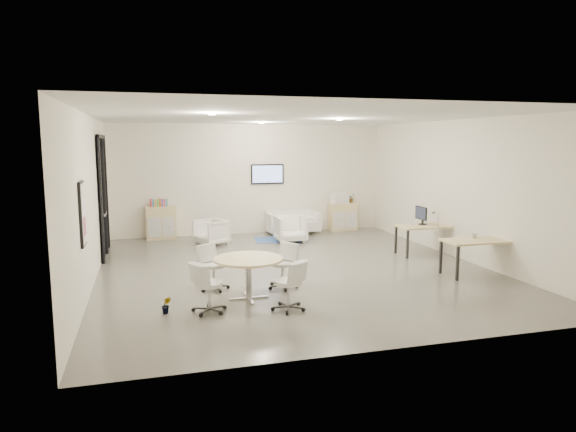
# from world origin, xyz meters

# --- Properties ---
(room_shell) EXTENTS (9.60, 10.60, 4.80)m
(room_shell) POSITION_xyz_m (0.00, 0.00, 1.60)
(room_shell) COLOR #5E5C56
(room_shell) RESTS_ON ground
(glass_door) EXTENTS (0.09, 1.90, 2.85)m
(glass_door) POSITION_xyz_m (-3.95, 2.51, 1.50)
(glass_door) COLOR black
(glass_door) RESTS_ON room_shell
(artwork) EXTENTS (0.05, 0.54, 1.04)m
(artwork) POSITION_xyz_m (-3.97, -1.60, 1.55)
(artwork) COLOR black
(artwork) RESTS_ON room_shell
(wall_tv) EXTENTS (0.98, 0.06, 0.58)m
(wall_tv) POSITION_xyz_m (0.50, 4.46, 1.75)
(wall_tv) COLOR black
(wall_tv) RESTS_ON room_shell
(ceiling_spots) EXTENTS (3.14, 4.14, 0.03)m
(ceiling_spots) POSITION_xyz_m (-0.20, 0.83, 3.18)
(ceiling_spots) COLOR #FFEAC6
(ceiling_spots) RESTS_ON room_shell
(sideboard_left) EXTENTS (0.81, 0.42, 0.91)m
(sideboard_left) POSITION_xyz_m (-2.60, 4.26, 0.46)
(sideboard_left) COLOR #DDC385
(sideboard_left) RESTS_ON room_shell
(sideboard_right) EXTENTS (0.84, 0.41, 0.84)m
(sideboard_right) POSITION_xyz_m (2.83, 4.27, 0.42)
(sideboard_right) COLOR #DDC385
(sideboard_right) RESTS_ON room_shell
(books) EXTENTS (0.47, 0.14, 0.22)m
(books) POSITION_xyz_m (-2.64, 4.27, 1.02)
(books) COLOR red
(books) RESTS_ON sideboard_left
(printer) EXTENTS (0.52, 0.45, 0.34)m
(printer) POSITION_xyz_m (2.71, 4.27, 1.00)
(printer) COLOR white
(printer) RESTS_ON sideboard_right
(loveseat) EXTENTS (1.54, 0.79, 0.57)m
(loveseat) POSITION_xyz_m (1.18, 4.11, 0.31)
(loveseat) COLOR white
(loveseat) RESTS_ON room_shell
(blue_rug) EXTENTS (1.48, 1.08, 0.01)m
(blue_rug) POSITION_xyz_m (0.57, 3.23, 0.01)
(blue_rug) COLOR #32579B
(blue_rug) RESTS_ON room_shell
(armchair_left) EXTENTS (0.94, 0.96, 0.74)m
(armchair_left) POSITION_xyz_m (-1.35, 3.07, 0.37)
(armchair_left) COLOR white
(armchair_left) RESTS_ON room_shell
(armchair_right) EXTENTS (0.78, 0.73, 0.79)m
(armchair_right) POSITION_xyz_m (0.75, 2.84, 0.40)
(armchair_right) COLOR white
(armchair_right) RESTS_ON room_shell
(desk_rear) EXTENTS (1.36, 0.69, 0.71)m
(desk_rear) POSITION_xyz_m (3.45, 0.50, 0.63)
(desk_rear) COLOR #DDC385
(desk_rear) RESTS_ON room_shell
(desk_front) EXTENTS (1.40, 0.73, 0.72)m
(desk_front) POSITION_xyz_m (3.45, -1.49, 0.65)
(desk_front) COLOR #DDC385
(desk_front) RESTS_ON room_shell
(monitor) EXTENTS (0.20, 0.50, 0.44)m
(monitor) POSITION_xyz_m (3.41, 0.65, 0.94)
(monitor) COLOR black
(monitor) RESTS_ON desk_rear
(round_table) EXTENTS (1.19, 1.19, 0.72)m
(round_table) POSITION_xyz_m (-1.34, -1.86, 0.64)
(round_table) COLOR #DDC385
(round_table) RESTS_ON room_shell
(meeting_chairs) EXTENTS (2.28, 2.28, 0.82)m
(meeting_chairs) POSITION_xyz_m (-1.34, -1.86, 0.41)
(meeting_chairs) COLOR white
(meeting_chairs) RESTS_ON room_shell
(plant_cabinet) EXTENTS (0.32, 0.34, 0.21)m
(plant_cabinet) POSITION_xyz_m (3.10, 4.29, 0.95)
(plant_cabinet) COLOR #3F7F3F
(plant_cabinet) RESTS_ON sideboard_right
(plant_floor) EXTENTS (0.18, 0.29, 0.12)m
(plant_floor) POSITION_xyz_m (-2.74, -2.25, 0.06)
(plant_floor) COLOR #3F7F3F
(plant_floor) RESTS_ON room_shell
(cup) EXTENTS (0.14, 0.12, 0.13)m
(cup) POSITION_xyz_m (3.52, -1.28, 0.78)
(cup) COLOR white
(cup) RESTS_ON desk_front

